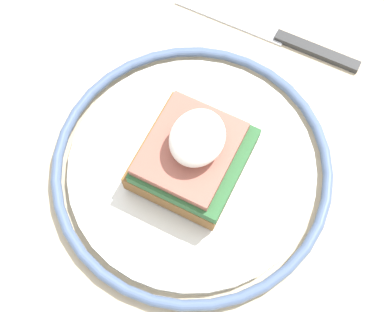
% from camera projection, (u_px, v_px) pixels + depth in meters
% --- Properties ---
extents(ground_plane, '(6.00, 6.00, 0.00)m').
position_uv_depth(ground_plane, '(213.00, 307.00, 1.20)').
color(ground_plane, gray).
extents(dining_table, '(1.06, 0.81, 0.76)m').
position_uv_depth(dining_table, '(234.00, 235.00, 0.61)').
color(dining_table, '#C6B28E').
rests_on(dining_table, ground_plane).
extents(plate, '(0.27, 0.27, 0.02)m').
position_uv_depth(plate, '(192.00, 167.00, 0.51)').
color(plate, silver).
rests_on(plate, dining_table).
extents(sandwich, '(0.10, 0.09, 0.08)m').
position_uv_depth(sandwich, '(193.00, 154.00, 0.47)').
color(sandwich, brown).
rests_on(sandwich, plate).
extents(knife, '(0.02, 0.21, 0.01)m').
position_uv_depth(knife, '(280.00, 37.00, 0.57)').
color(knife, '#2D2D2D').
rests_on(knife, dining_table).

